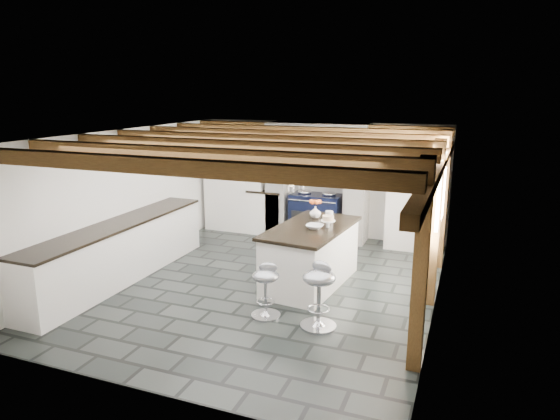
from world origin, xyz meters
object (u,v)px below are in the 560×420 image
at_px(kitchen_island, 311,255).
at_px(bar_stool_near, 319,288).
at_px(bar_stool_far, 266,284).
at_px(range_cooker, 316,215).

distance_m(kitchen_island, bar_stool_near, 1.44).
bearing_deg(bar_stool_near, kitchen_island, 131.54).
bearing_deg(bar_stool_far, range_cooker, 79.78).
bearing_deg(bar_stool_near, range_cooker, 127.30).
bearing_deg(bar_stool_far, kitchen_island, 63.82).
xyz_separation_m(range_cooker, bar_stool_near, (1.19, -3.72, 0.06)).
height_order(range_cooker, bar_stool_near, range_cooker).
relative_size(range_cooker, kitchen_island, 0.51).
bearing_deg(range_cooker, bar_stool_near, -72.33).
xyz_separation_m(range_cooker, kitchen_island, (0.65, -2.39, 0.01)).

